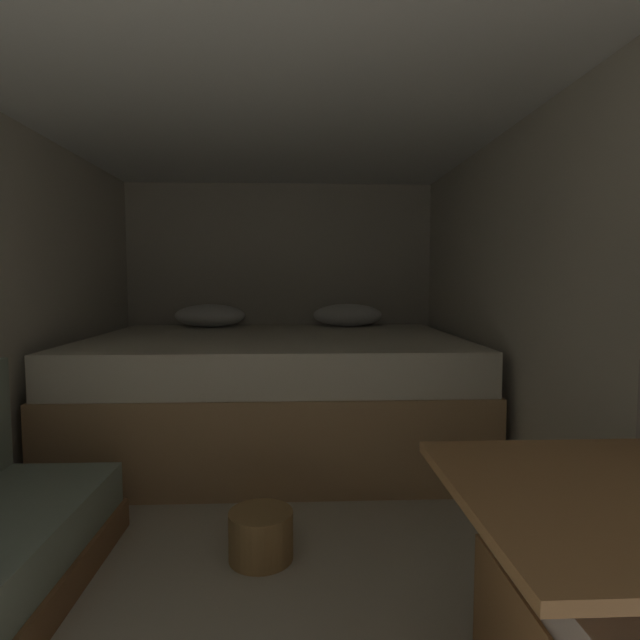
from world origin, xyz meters
TOP-DOWN VIEW (x-y plane):
  - ground_plane at (0.00, 1.88)m, footprint 6.72×6.72m
  - wall_back at (0.00, 4.26)m, footprint 2.71×0.05m
  - wall_right at (1.33, 1.88)m, footprint 0.05×4.72m
  - ceiling_slab at (0.00, 1.88)m, footprint 2.71×4.72m
  - bed at (0.00, 3.30)m, footprint 2.49×1.81m
  - wicker_basket at (-0.01, 1.84)m, footprint 0.27×0.27m

SIDE VIEW (x-z plane):
  - ground_plane at x=0.00m, z-range 0.00..0.00m
  - wicker_basket at x=-0.01m, z-range 0.00..0.20m
  - bed at x=0.00m, z-range -0.09..0.88m
  - wall_back at x=0.00m, z-range 0.00..1.98m
  - wall_right at x=1.33m, z-range 0.00..1.98m
  - ceiling_slab at x=0.00m, z-range 1.98..2.03m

